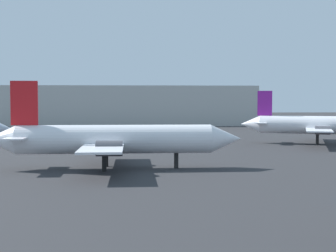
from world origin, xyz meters
TOP-DOWN VIEW (x-y plane):
  - airplane_on_taxiway at (-2.80, 39.72)m, footprint 28.09×19.85m
  - airplane_far_left at (31.45, 66.98)m, footprint 27.89×24.00m
  - terminal_building at (-9.03, 137.49)m, footprint 89.50×19.56m

SIDE VIEW (x-z plane):
  - airplane_on_taxiway at x=-2.80m, z-range -1.56..8.04m
  - airplane_far_left at x=31.45m, z-range -1.31..7.95m
  - terminal_building at x=-9.03m, z-range 0.00..12.14m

